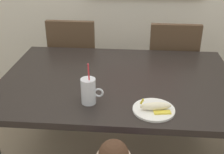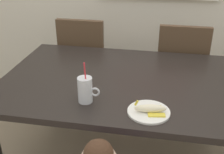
# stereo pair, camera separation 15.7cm
# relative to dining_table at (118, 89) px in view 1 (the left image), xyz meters

# --- Properties ---
(dining_table) EXTENTS (1.56, 1.08, 0.76)m
(dining_table) POSITION_rel_dining_table_xyz_m (0.00, 0.00, 0.00)
(dining_table) COLOR black
(dining_table) RESTS_ON ground
(dining_chair_left) EXTENTS (0.44, 0.45, 0.96)m
(dining_chair_left) POSITION_rel_dining_table_xyz_m (-0.46, 0.75, -0.13)
(dining_chair_left) COLOR #4C3826
(dining_chair_left) RESTS_ON ground
(dining_chair_right) EXTENTS (0.44, 0.44, 0.96)m
(dining_chair_right) POSITION_rel_dining_table_xyz_m (0.44, 0.72, -0.13)
(dining_chair_right) COLOR #4C3826
(dining_chair_right) RESTS_ON ground
(milk_cup) EXTENTS (0.13, 0.08, 0.25)m
(milk_cup) POSITION_rel_dining_table_xyz_m (-0.15, -0.32, 0.15)
(milk_cup) COLOR silver
(milk_cup) RESTS_ON dining_table
(snack_plate) EXTENTS (0.23, 0.23, 0.01)m
(snack_plate) POSITION_rel_dining_table_xyz_m (0.22, -0.38, 0.09)
(snack_plate) COLOR white
(snack_plate) RESTS_ON dining_table
(peeled_banana) EXTENTS (0.17, 0.12, 0.07)m
(peeled_banana) POSITION_rel_dining_table_xyz_m (0.23, -0.38, 0.12)
(peeled_banana) COLOR #F4EAC6
(peeled_banana) RESTS_ON snack_plate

